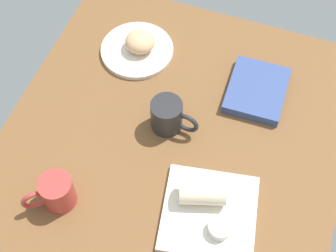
% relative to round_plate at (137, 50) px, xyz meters
% --- Properties ---
extents(dining_table, '(1.10, 0.90, 0.04)m').
position_rel_round_plate_xyz_m(dining_table, '(0.31, 0.20, -0.03)').
color(dining_table, brown).
rests_on(dining_table, ground).
extents(round_plate, '(0.22, 0.22, 0.01)m').
position_rel_round_plate_xyz_m(round_plate, '(0.00, 0.00, 0.00)').
color(round_plate, silver).
rests_on(round_plate, dining_table).
extents(scone_pastry, '(0.10, 0.10, 0.06)m').
position_rel_round_plate_xyz_m(scone_pastry, '(-0.01, 0.01, 0.03)').
color(scone_pastry, '#DBAB79').
rests_on(scone_pastry, round_plate).
extents(square_plate, '(0.26, 0.26, 0.02)m').
position_rel_round_plate_xyz_m(square_plate, '(0.42, 0.36, 0.00)').
color(square_plate, silver).
rests_on(square_plate, dining_table).
extents(sauce_cup, '(0.06, 0.06, 0.03)m').
position_rel_round_plate_xyz_m(sauce_cup, '(0.46, 0.39, 0.02)').
color(sauce_cup, silver).
rests_on(sauce_cup, square_plate).
extents(breakfast_wrap, '(0.09, 0.13, 0.06)m').
position_rel_round_plate_xyz_m(breakfast_wrap, '(0.39, 0.33, 0.04)').
color(breakfast_wrap, beige).
rests_on(breakfast_wrap, square_plate).
extents(book_stack, '(0.20, 0.16, 0.03)m').
position_rel_round_plate_xyz_m(book_stack, '(0.03, 0.37, 0.01)').
color(book_stack, '#33477F').
rests_on(book_stack, dining_table).
extents(coffee_mug, '(0.09, 0.14, 0.09)m').
position_rel_round_plate_xyz_m(coffee_mug, '(0.21, 0.18, 0.04)').
color(coffee_mug, '#262628').
rests_on(coffee_mug, dining_table).
extents(second_mug, '(0.11, 0.11, 0.09)m').
position_rel_round_plate_xyz_m(second_mug, '(0.51, -0.00, 0.04)').
color(second_mug, '#B23833').
rests_on(second_mug, dining_table).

